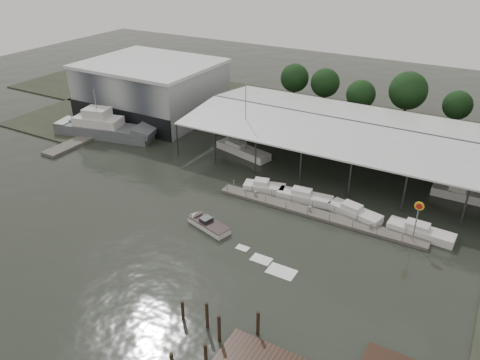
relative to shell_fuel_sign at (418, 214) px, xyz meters
The scene contains 17 objects.
ground 29.06m from the shell_fuel_sign, 159.69° to the right, with size 200.00×200.00×0.00m, color #232821.
land_strip_far 42.05m from the shell_fuel_sign, 130.15° to the left, with size 140.00×30.00×0.30m.
land_strip_west 70.03m from the shell_fuel_sign, 163.37° to the left, with size 20.00×40.00×0.30m.
storage_warehouse 58.52m from the shell_fuel_sign, 160.06° to the left, with size 24.50×20.50×10.50m.
covered_boat_shed 20.71m from the shell_fuel_sign, 119.05° to the left, with size 58.24×24.00×6.96m.
trawler_dock 57.26m from the shell_fuel_sign, behind, with size 3.00×18.00×0.50m.
floating_dock 12.57m from the shell_fuel_sign, behind, with size 28.00×2.00×1.40m.
shell_fuel_sign is the anchor object (origin of this frame).
grey_trawler 55.24m from the shell_fuel_sign, behind, with size 19.24×8.62×8.84m.
white_sailboat 32.32m from the shell_fuel_sign, 158.16° to the left, with size 10.44×5.02×12.89m.
speedboat_underway 25.12m from the shell_fuel_sign, 158.36° to the right, with size 17.27×6.49×2.00m.
moored_cruiser_0 21.36m from the shell_fuel_sign, behind, with size 6.15×3.56×1.70m.
moored_cruiser_1 15.55m from the shell_fuel_sign, 169.42° to the left, with size 7.65×2.90×1.70m.
moored_cruiser_2 8.75m from the shell_fuel_sign, 163.59° to the left, with size 7.36×3.84×1.70m.
moored_cruiser_3 3.87m from the shell_fuel_sign, 75.96° to the left, with size 7.90×2.64×1.70m.
mooring_pilings 27.99m from the shell_fuel_sign, 116.43° to the right, with size 7.34×8.09×3.56m.
horizon_tree_line 37.84m from the shell_fuel_sign, 92.24° to the left, with size 68.19×9.18×10.57m.
Camera 1 is at (31.92, -39.59, 32.37)m, focal length 35.00 mm.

